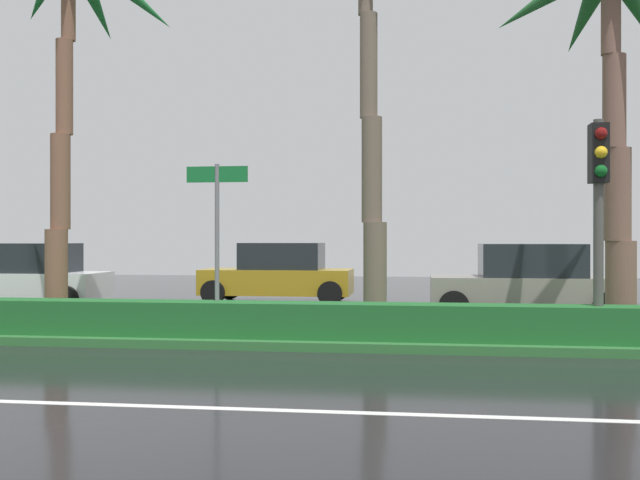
# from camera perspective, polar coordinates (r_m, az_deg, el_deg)

# --- Properties ---
(ground_plane) EXTENTS (90.00, 42.00, 0.10)m
(ground_plane) POSITION_cam_1_polar(r_m,az_deg,el_deg) (15.35, -7.62, -6.97)
(ground_plane) COLOR black
(near_lane_divider_stripe) EXTENTS (81.00, 0.14, 0.01)m
(near_lane_divider_stripe) POSITION_cam_1_polar(r_m,az_deg,el_deg) (8.88, -19.98, -11.83)
(near_lane_divider_stripe) COLOR white
(near_lane_divider_stripe) RESTS_ON ground_plane
(median_strip) EXTENTS (85.50, 4.00, 0.15)m
(median_strip) POSITION_cam_1_polar(r_m,az_deg,el_deg) (14.38, -8.69, -6.94)
(median_strip) COLOR #2D6B33
(median_strip) RESTS_ON ground_plane
(median_hedge) EXTENTS (76.50, 0.70, 0.60)m
(median_hedge) POSITION_cam_1_polar(r_m,az_deg,el_deg) (13.01, -10.45, -6.03)
(median_hedge) COLOR #1E6028
(median_hedge) RESTS_ON median_strip
(palm_tree_centre_right) EXTENTS (4.27, 4.23, 7.15)m
(palm_tree_centre_right) POSITION_cam_1_polar(r_m,az_deg,el_deg) (14.50, 21.81, 15.83)
(palm_tree_centre_right) COLOR brown
(palm_tree_centre_right) RESTS_ON median_strip
(traffic_signal_median_right) EXTENTS (0.28, 0.43, 3.62)m
(traffic_signal_median_right) POSITION_cam_1_polar(r_m,az_deg,el_deg) (12.67, 20.88, 3.74)
(traffic_signal_median_right) COLOR #4C4C47
(traffic_signal_median_right) RESTS_ON median_strip
(street_name_sign) EXTENTS (1.10, 0.08, 3.00)m
(street_name_sign) POSITION_cam_1_polar(r_m,az_deg,el_deg) (12.97, -8.02, 1.16)
(street_name_sign) COLOR slate
(street_name_sign) RESTS_ON median_strip
(car_in_traffic_leading) EXTENTS (4.30, 2.02, 1.72)m
(car_in_traffic_leading) POSITION_cam_1_polar(r_m,az_deg,el_deg) (20.73, -22.01, -2.71)
(car_in_traffic_leading) COLOR white
(car_in_traffic_leading) RESTS_ON ground_plane
(car_in_traffic_second) EXTENTS (4.30, 2.02, 1.72)m
(car_in_traffic_second) POSITION_cam_1_polar(r_m,az_deg,el_deg) (21.18, -3.23, -2.65)
(car_in_traffic_second) COLOR #B28C1E
(car_in_traffic_second) RESTS_ON ground_plane
(car_in_traffic_third) EXTENTS (4.30, 2.02, 1.72)m
(car_in_traffic_third) POSITION_cam_1_polar(r_m,az_deg,el_deg) (17.67, 15.77, -3.19)
(car_in_traffic_third) COLOR gray
(car_in_traffic_third) RESTS_ON ground_plane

